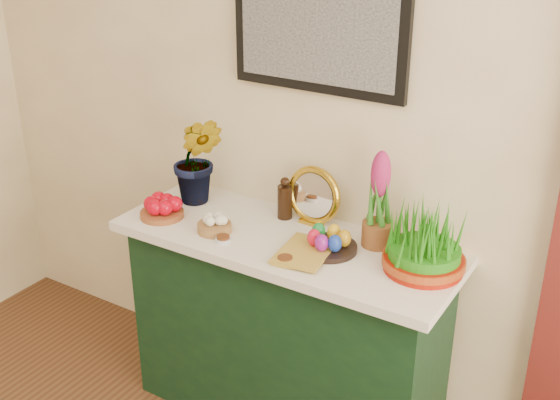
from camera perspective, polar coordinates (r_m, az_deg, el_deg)
The scene contains 13 objects.
sideboard at distance 3.04m, azimuth 0.51°, elevation -10.80°, with size 1.30×0.45×0.85m, color #123217.
tablecloth at distance 2.80m, azimuth 0.54°, elevation -3.36°, with size 1.40×0.55×0.04m, color white.
hyacinth_green at distance 3.02m, azimuth -6.75°, elevation 4.42°, with size 0.26×0.22×0.53m, color #338024.
apple_bowl at distance 2.98m, azimuth -9.59°, elevation -0.67°, with size 0.23×0.23×0.09m.
garlic_basket at distance 2.83m, azimuth -5.36°, elevation -2.00°, with size 0.18×0.18×0.08m.
vinegar_cruet at distance 2.92m, azimuth 0.40°, elevation -0.01°, with size 0.06×0.06×0.18m.
mirror at distance 2.86m, azimuth 2.75°, elevation 0.32°, with size 0.25×0.08×0.25m.
book at distance 2.68m, azimuth 0.17°, elevation -3.82°, with size 0.17×0.25×0.03m, color gold.
spice_dish_left at distance 2.76m, azimuth -4.64°, elevation -3.19°, with size 0.06×0.06×0.03m.
spice_dish_right at distance 2.60m, azimuth 0.41°, elevation -4.94°, with size 0.07×0.07×0.03m.
egg_plate at distance 2.68m, azimuth 3.92°, elevation -3.46°, with size 0.23×0.23×0.09m.
hyacinth_pink at distance 2.68m, azimuth 8.04°, elevation -0.33°, with size 0.12×0.12×0.39m.
wheatgrass_sabzeh at distance 2.57m, azimuth 11.72°, elevation -3.47°, with size 0.30×0.30×0.25m.
Camera 1 is at (1.13, -0.12, 2.18)m, focal length 45.00 mm.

